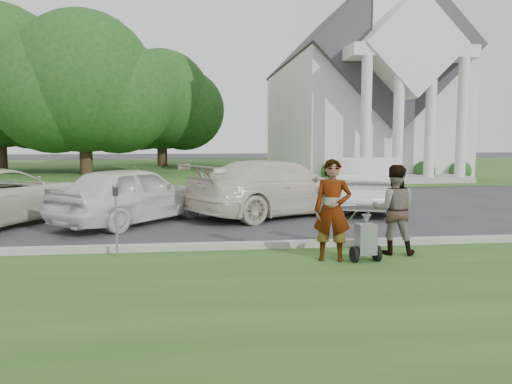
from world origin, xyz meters
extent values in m
plane|color=#333335|center=(0.00, 0.00, 0.00)|extent=(120.00, 120.00, 0.00)
cube|color=#284B19|center=(0.00, -3.00, 0.01)|extent=(80.00, 7.00, 0.01)
cube|color=#284B19|center=(0.00, 27.00, 0.01)|extent=(80.00, 30.00, 0.01)
cube|color=#9E9E93|center=(0.00, 0.55, 0.07)|extent=(80.00, 0.18, 0.15)
cube|color=white|center=(9.00, 24.00, 3.50)|extent=(9.00, 16.00, 7.00)
cube|color=#38383D|center=(9.00, 24.00, 7.00)|extent=(9.19, 17.00, 9.19)
cube|color=#9E9E93|center=(9.00, 14.80, 0.15)|extent=(6.20, 2.60, 0.30)
cylinder|color=white|center=(6.60, 13.80, 3.00)|extent=(0.50, 0.50, 6.00)
cylinder|color=white|center=(8.20, 13.80, 3.00)|extent=(0.50, 0.50, 6.00)
cylinder|color=white|center=(9.80, 13.80, 3.00)|extent=(0.50, 0.50, 6.00)
cylinder|color=white|center=(11.40, 13.80, 3.00)|extent=(0.50, 0.50, 6.00)
cube|color=white|center=(9.00, 14.60, 6.30)|extent=(6.20, 2.00, 0.60)
cube|color=white|center=(9.00, 14.60, 6.60)|extent=(5.09, 2.20, 5.09)
sphere|color=#1E4C19|center=(5.50, 15.70, 0.45)|extent=(1.10, 1.10, 1.10)
sphere|color=#1E4C19|center=(7.50, 15.70, 0.45)|extent=(1.10, 1.10, 1.10)
sphere|color=#1E4C19|center=(10.50, 15.70, 0.45)|extent=(1.10, 1.10, 1.10)
sphere|color=#1E4C19|center=(12.50, 15.70, 0.45)|extent=(1.10, 1.10, 1.10)
cylinder|color=#332316|center=(-8.00, 22.00, 1.60)|extent=(0.76, 0.76, 3.20)
sphere|color=#164718|center=(-8.00, 22.00, 5.51)|extent=(8.40, 8.40, 8.40)
sphere|color=#164718|center=(-6.11, 22.30, 4.67)|extent=(6.89, 6.89, 6.89)
sphere|color=#164718|center=(-9.68, 21.70, 4.88)|extent=(7.22, 7.22, 7.22)
cylinder|color=#332316|center=(-14.00, 25.00, 1.80)|extent=(0.76, 0.76, 3.60)
sphere|color=#164718|center=(-11.93, 25.30, 5.21)|extent=(7.54, 7.54, 7.54)
cylinder|color=#332316|center=(-4.00, 30.00, 1.50)|extent=(0.76, 0.76, 3.00)
sphere|color=#164718|center=(-4.00, 30.00, 5.09)|extent=(7.60, 7.60, 7.60)
sphere|color=#164718|center=(-2.29, 30.30, 4.33)|extent=(6.23, 6.23, 6.23)
sphere|color=#164718|center=(-5.52, 29.70, 4.52)|extent=(6.54, 6.54, 6.54)
cylinder|color=black|center=(1.40, -0.75, 0.15)|extent=(0.10, 0.30, 0.30)
cylinder|color=black|center=(1.84, -0.70, 0.15)|extent=(0.10, 0.30, 0.30)
cylinder|color=#2D2D33|center=(1.62, -0.73, 0.15)|extent=(0.50, 0.08, 0.04)
cube|color=#94969C|center=(1.62, -0.73, 0.42)|extent=(0.35, 0.30, 0.54)
cone|color=#94969C|center=(1.62, -0.73, 0.78)|extent=(0.18, 0.18, 0.16)
cylinder|color=#2D2D33|center=(1.62, -0.73, 0.86)|extent=(0.04, 0.04, 0.06)
cylinder|color=#94969C|center=(1.44, -0.27, 0.67)|extent=(0.10, 0.73, 0.52)
cylinder|color=#94969C|center=(1.71, -0.24, 0.67)|extent=(0.10, 0.73, 0.52)
cylinder|color=#94969C|center=(1.54, 0.10, 0.92)|extent=(0.32, 0.06, 0.03)
imported|color=#999999|center=(1.04, -0.58, 0.91)|extent=(0.77, 0.63, 1.83)
imported|color=#999999|center=(2.34, -0.20, 0.85)|extent=(0.97, 0.85, 1.70)
cylinder|color=#94969C|center=(-2.85, 0.18, 0.58)|extent=(0.04, 0.04, 1.16)
cube|color=#2D2D33|center=(-2.85, 0.18, 1.24)|extent=(0.10, 0.07, 0.17)
cylinder|color=#94969C|center=(-2.85, 0.18, 1.33)|extent=(0.09, 0.09, 0.03)
imported|color=white|center=(-3.02, 3.94, 0.75)|extent=(4.18, 4.55, 1.51)
imported|color=beige|center=(0.96, 4.83, 0.79)|extent=(5.84, 4.58, 1.58)
imported|color=silver|center=(3.96, 5.70, 0.81)|extent=(3.33, 5.21, 1.62)
camera|label=1|loc=(-1.36, -9.17, 2.23)|focal=35.00mm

